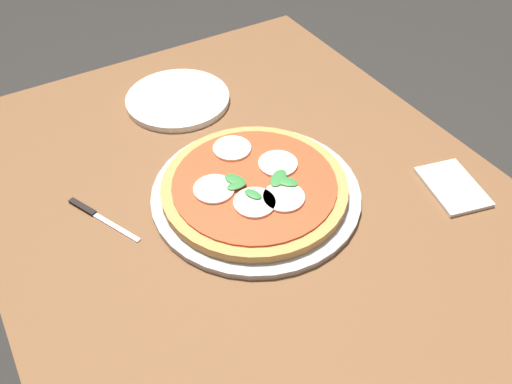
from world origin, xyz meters
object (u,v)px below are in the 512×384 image
at_px(pizza, 254,186).
at_px(plate_white, 178,99).
at_px(serving_tray, 256,194).
at_px(dining_table, 274,262).
at_px(napkin, 453,187).
at_px(knife, 95,214).

height_order(pizza, plate_white, pizza).
bearing_deg(serving_tray, plate_white, -0.70).
xyz_separation_m(dining_table, pizza, (0.08, -0.01, 0.12)).
bearing_deg(plate_white, napkin, -148.25).
bearing_deg(serving_tray, dining_table, 173.84).
xyz_separation_m(dining_table, serving_tray, (0.08, -0.01, 0.11)).
xyz_separation_m(dining_table, plate_white, (0.42, -0.01, 0.11)).
bearing_deg(plate_white, dining_table, 178.28).
xyz_separation_m(serving_tray, knife, (0.10, 0.27, -0.00)).
bearing_deg(knife, dining_table, -125.28).
height_order(serving_tray, napkin, serving_tray).
distance_m(pizza, napkin, 0.37).
bearing_deg(knife, napkin, -114.92).
relative_size(plate_white, knife, 1.46).
distance_m(plate_white, knife, 0.36).
relative_size(napkin, knife, 0.83).
height_order(serving_tray, plate_white, plate_white).
xyz_separation_m(pizza, plate_white, (0.34, -0.01, -0.02)).
relative_size(dining_table, napkin, 9.93).
xyz_separation_m(dining_table, napkin, (-0.09, -0.33, 0.10)).
bearing_deg(knife, serving_tray, -111.26).
bearing_deg(napkin, pizza, 62.03).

